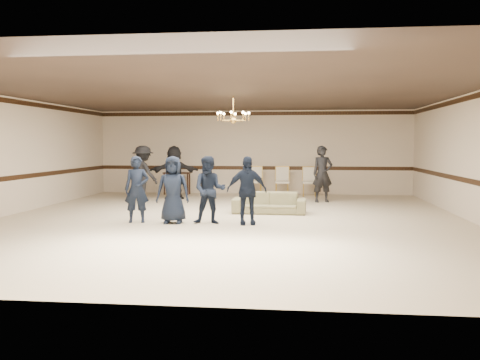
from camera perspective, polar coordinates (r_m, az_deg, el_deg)
The scene contains 16 objects.
room at distance 13.06m, azimuth -1.30°, elevation 2.55°, with size 12.01×14.01×3.21m.
chair_rail at distance 20.02m, azimuth 1.43°, elevation 1.34°, with size 12.00×0.02×0.14m, color black.
crown_molding at distance 20.04m, azimuth 1.45°, elevation 7.29°, with size 12.00×0.02×0.14m, color black.
chandelier at distance 14.08m, azimuth -0.75°, elevation 7.85°, with size 0.94×0.94×0.89m, color gold, non-canonical shape.
boy_a at distance 12.94m, azimuth -11.24°, elevation -1.01°, with size 0.60×0.39×1.63m, color black.
boy_b at distance 12.70m, azimuth -7.37°, elevation -1.06°, with size 0.80×0.52×1.63m, color black.
boy_c at distance 12.51m, azimuth -3.36°, elevation -1.11°, with size 0.79×0.62×1.63m, color black.
boy_d at distance 12.39m, azimuth 0.74°, elevation -1.15°, with size 0.96×0.40×1.63m, color black.
settee at distance 14.46m, azimuth 3.23°, elevation -2.50°, with size 2.01×0.79×0.59m, color brown.
adult_left at distance 17.82m, azimuth -10.57°, elevation 0.72°, with size 1.20×0.69×1.86m, color black.
adult_mid at distance 18.26m, azimuth -7.23°, elevation 0.84°, with size 1.73×0.55×1.86m, color black.
adult_right at distance 17.35m, azimuth 9.04°, elevation 0.65°, with size 0.68×0.45×1.86m, color black.
banquet_chair_left at distance 19.26m, azimuth 1.65°, elevation -0.15°, with size 0.52×0.52×1.07m, color beige, non-canonical shape.
banquet_chair_mid at distance 19.20m, azimuth 4.63°, elevation -0.18°, with size 0.52×0.52×1.07m, color beige, non-canonical shape.
banquet_chair_right at distance 19.19m, azimuth 7.61°, elevation -0.20°, with size 0.52×0.52×1.07m, color beige, non-canonical shape.
console_table at distance 19.94m, azimuth -6.92°, elevation -0.35°, with size 1.01×0.43×0.85m, color black.
Camera 1 is at (1.78, -12.94, 1.93)m, focal length 38.93 mm.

